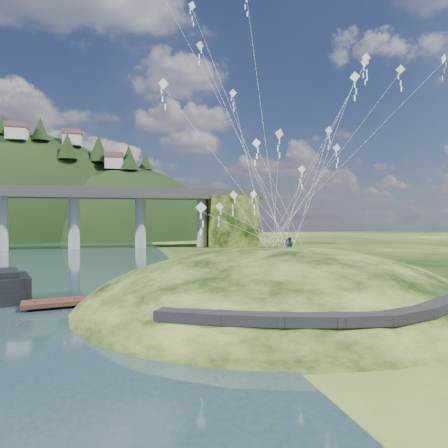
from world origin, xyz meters
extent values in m
plane|color=black|center=(0.00, 0.00, 0.00)|extent=(320.00, 320.00, 0.00)
ellipsoid|color=black|center=(8.00, 2.00, -1.50)|extent=(36.00, 32.00, 13.00)
cube|color=black|center=(-1.50, -8.00, 2.03)|extent=(4.32, 3.62, 0.71)
cube|color=black|center=(1.50, -9.65, 2.09)|extent=(4.10, 2.97, 0.61)
cube|color=black|center=(4.50, -10.65, 2.08)|extent=(3.85, 2.37, 0.62)
cube|color=black|center=(7.50, -11.10, 2.04)|extent=(3.62, 1.83, 0.66)
cube|color=black|center=(10.50, -10.90, 2.05)|extent=(3.82, 2.27, 0.68)
cube|color=black|center=(13.50, -9.95, 2.14)|extent=(4.11, 2.97, 0.71)
cylinder|color=gray|center=(-32.00, 70.00, 6.50)|extent=(2.60, 2.60, 13.00)
cylinder|color=gray|center=(-16.50, 70.00, 6.50)|extent=(2.60, 2.60, 13.00)
cylinder|color=gray|center=(-1.00, 70.00, 6.50)|extent=(2.60, 2.60, 13.00)
cylinder|color=gray|center=(14.50, 70.00, 6.50)|extent=(2.60, 2.60, 13.00)
cube|color=black|center=(22.00, 70.00, 6.50)|extent=(12.00, 11.00, 13.00)
ellipsoid|color=black|center=(-40.00, 126.00, -6.00)|extent=(96.00, 68.00, 88.00)
ellipsoid|color=black|center=(-5.00, 118.00, -10.00)|extent=(76.00, 56.00, 72.00)
cone|color=black|center=(-42.87, 114.06, 37.88)|extent=(4.97, 4.97, 6.54)
cone|color=black|center=(-31.40, 112.04, 36.68)|extent=(5.83, 5.83, 7.67)
cone|color=black|center=(-22.45, 107.08, 30.58)|extent=(6.47, 6.47, 8.51)
cone|color=black|center=(-13.22, 113.99, 31.23)|extent=(7.13, 7.13, 9.38)
cone|color=black|center=(-3.12, 109.03, 27.87)|extent=(6.56, 6.56, 8.63)
cone|color=black|center=(2.77, 114.63, 27.68)|extent=(4.88, 4.88, 6.42)
cube|color=#C0B3A4|center=(-38.00, 110.00, 34.28)|extent=(6.00, 5.00, 4.00)
cube|color=brown|center=(-38.00, 110.00, 36.98)|extent=(6.40, 5.40, 1.60)
cube|color=#C0B3A4|center=(-22.00, 116.00, 34.18)|extent=(6.00, 5.00, 4.00)
cube|color=brown|center=(-22.00, 116.00, 36.88)|extent=(6.40, 5.40, 1.60)
cube|color=#C0B3A4|center=(-8.00, 110.00, 25.88)|extent=(6.00, 5.00, 4.00)
cube|color=brown|center=(-8.00, 110.00, 28.58)|extent=(6.40, 5.40, 1.60)
cube|color=#321A14|center=(-6.23, 6.18, 0.47)|extent=(14.76, 4.91, 0.36)
cylinder|color=#321A14|center=(-12.38, 5.05, 0.21)|extent=(0.31, 0.31, 1.04)
cylinder|color=#321A14|center=(-9.31, 5.61, 0.21)|extent=(0.31, 0.31, 1.04)
cylinder|color=#321A14|center=(-6.23, 6.18, 0.21)|extent=(0.31, 0.31, 1.04)
cylinder|color=#321A14|center=(-3.16, 6.75, 0.21)|extent=(0.31, 0.31, 1.04)
cylinder|color=#321A14|center=(-0.09, 7.32, 0.21)|extent=(0.31, 0.31, 1.04)
imported|color=#23262F|center=(8.62, 2.01, 5.77)|extent=(0.57, 0.38, 1.54)
imported|color=#23262F|center=(9.29, 2.89, 5.85)|extent=(0.99, 0.85, 1.76)
cube|color=silver|center=(5.28, 7.18, 9.85)|extent=(0.72, 0.53, 0.82)
cube|color=silver|center=(5.28, 7.18, 9.24)|extent=(0.11, 0.05, 0.49)
cube|color=silver|center=(5.28, 7.18, 8.64)|extent=(0.11, 0.05, 0.49)
cube|color=silver|center=(5.28, 7.18, 8.04)|extent=(0.11, 0.05, 0.49)
cube|color=silver|center=(0.53, 3.50, 25.77)|extent=(0.68, 0.30, 0.70)
cube|color=silver|center=(0.53, 3.50, 25.27)|extent=(0.09, 0.07, 0.41)
cube|color=silver|center=(0.53, 3.50, 24.76)|extent=(0.09, 0.07, 0.41)
cube|color=silver|center=(0.53, 3.50, 24.26)|extent=(0.09, 0.07, 0.41)
cube|color=silver|center=(6.15, 10.60, 20.89)|extent=(0.80, 0.23, 0.81)
cube|color=silver|center=(6.15, 10.60, 20.31)|extent=(0.11, 0.02, 0.47)
cube|color=silver|center=(6.15, 10.60, 19.74)|extent=(0.11, 0.02, 0.47)
cube|color=silver|center=(6.15, 10.60, 19.16)|extent=(0.11, 0.02, 0.47)
cube|color=silver|center=(14.04, -0.03, 19.69)|extent=(0.61, 0.69, 0.84)
cube|color=silver|center=(14.04, -0.03, 19.07)|extent=(0.11, 0.08, 0.51)
cube|color=silver|center=(14.04, -0.03, 18.45)|extent=(0.11, 0.08, 0.51)
cube|color=silver|center=(14.04, -0.03, 17.83)|extent=(0.11, 0.08, 0.51)
cube|color=silver|center=(7.37, 7.26, 9.93)|extent=(0.80, 0.40, 0.85)
cube|color=silver|center=(7.37, 7.26, 9.32)|extent=(0.10, 0.08, 0.50)
cube|color=silver|center=(7.37, 7.26, 8.71)|extent=(0.10, 0.08, 0.50)
cube|color=silver|center=(7.37, 7.26, 8.10)|extent=(0.10, 0.08, 0.50)
cube|color=silver|center=(16.43, -2.78, 19.55)|extent=(0.70, 0.29, 0.72)
cube|color=silver|center=(16.43, -2.78, 19.03)|extent=(0.10, 0.03, 0.43)
cube|color=silver|center=(16.43, -2.78, 18.51)|extent=(0.10, 0.03, 0.43)
cube|color=silver|center=(16.43, -2.78, 17.99)|extent=(0.10, 0.03, 0.43)
cube|color=silver|center=(4.97, 2.02, 26.00)|extent=(0.09, 0.05, 0.42)
cube|color=silver|center=(4.97, 2.02, 25.50)|extent=(0.09, 0.05, 0.42)
cube|color=silver|center=(4.97, 2.02, 24.99)|extent=(0.09, 0.05, 0.42)
cube|color=silver|center=(14.46, -0.85, 20.66)|extent=(0.77, 0.19, 0.76)
cube|color=silver|center=(14.46, -0.85, 20.12)|extent=(0.10, 0.04, 0.44)
cube|color=silver|center=(14.46, -0.85, 19.58)|extent=(0.10, 0.04, 0.44)
cube|color=silver|center=(14.46, -0.85, 19.03)|extent=(0.10, 0.04, 0.44)
cube|color=silver|center=(11.47, 4.90, 12.26)|extent=(0.78, 0.19, 0.78)
cube|color=silver|center=(11.47, 4.90, 11.71)|extent=(0.10, 0.03, 0.45)
cube|color=silver|center=(11.47, 4.90, 11.15)|extent=(0.10, 0.03, 0.45)
cube|color=silver|center=(11.47, 4.90, 10.60)|extent=(0.10, 0.03, 0.45)
cube|color=silver|center=(0.55, -0.37, 8.39)|extent=(0.89, 0.23, 0.88)
cube|color=silver|center=(0.55, -0.37, 7.76)|extent=(0.12, 0.04, 0.51)
cube|color=silver|center=(0.55, -0.37, 7.13)|extent=(0.12, 0.04, 0.51)
cube|color=silver|center=(0.55, -0.37, 6.51)|extent=(0.12, 0.04, 0.51)
cube|color=silver|center=(2.44, 9.84, 25.24)|extent=(0.84, 0.29, 0.81)
cube|color=silver|center=(2.44, 9.84, 24.64)|extent=(0.11, 0.06, 0.49)
cube|color=silver|center=(2.44, 9.84, 24.05)|extent=(0.11, 0.06, 0.49)
cube|color=silver|center=(2.44, 9.84, 23.46)|extent=(0.11, 0.06, 0.49)
cube|color=silver|center=(12.96, 1.03, 13.74)|extent=(0.76, 0.25, 0.74)
cube|color=silver|center=(12.96, 1.03, 13.20)|extent=(0.10, 0.04, 0.44)
cube|color=silver|center=(12.96, 1.03, 12.67)|extent=(0.10, 0.04, 0.44)
cube|color=silver|center=(12.96, 1.03, 12.14)|extent=(0.10, 0.04, 0.44)
cube|color=silver|center=(4.55, 10.09, 8.77)|extent=(0.88, 0.22, 0.87)
cube|color=silver|center=(4.55, 10.09, 8.15)|extent=(0.12, 0.05, 0.51)
cube|color=silver|center=(4.55, 10.09, 7.53)|extent=(0.12, 0.05, 0.51)
cube|color=silver|center=(4.55, 10.09, 6.91)|extent=(0.12, 0.05, 0.51)
cube|color=silver|center=(6.73, -1.02, 14.24)|extent=(0.77, 0.27, 0.77)
cube|color=silver|center=(6.73, -1.02, 13.68)|extent=(0.10, 0.08, 0.46)
cube|color=silver|center=(6.73, -1.02, 13.11)|extent=(0.10, 0.08, 0.46)
cube|color=silver|center=(6.73, -1.02, 12.55)|extent=(0.10, 0.08, 0.46)
cube|color=silver|center=(12.59, -3.81, 19.71)|extent=(0.72, 0.21, 0.70)
cube|color=silver|center=(12.59, -3.81, 19.20)|extent=(0.09, 0.04, 0.41)
cube|color=silver|center=(12.59, -3.81, 18.69)|extent=(0.09, 0.04, 0.41)
cube|color=silver|center=(12.59, -3.81, 18.19)|extent=(0.09, 0.04, 0.41)
cube|color=silver|center=(-2.36, -0.90, 17.48)|extent=(0.78, 0.17, 0.77)
cube|color=silver|center=(-2.36, -0.90, 16.92)|extent=(0.10, 0.03, 0.45)
cube|color=silver|center=(-2.36, -0.90, 16.37)|extent=(0.10, 0.03, 0.45)
cube|color=silver|center=(-2.36, -0.90, 15.82)|extent=(0.10, 0.03, 0.45)
cube|color=silver|center=(15.32, 6.68, 16.57)|extent=(0.84, 0.21, 0.83)
cube|color=silver|center=(15.32, 6.68, 15.98)|extent=(0.11, 0.05, 0.48)
cube|color=silver|center=(15.32, 6.68, 15.39)|extent=(0.11, 0.05, 0.48)
cube|color=silver|center=(15.32, 6.68, 14.79)|extent=(0.11, 0.05, 0.48)
cube|color=silver|center=(5.83, 1.93, 13.99)|extent=(0.57, 0.63, 0.80)
cube|color=silver|center=(5.83, 1.93, 13.42)|extent=(0.10, 0.08, 0.47)
cube|color=silver|center=(5.83, 1.93, 12.86)|extent=(0.10, 0.08, 0.47)
cube|color=silver|center=(5.83, 1.93, 12.29)|extent=(0.10, 0.08, 0.47)
cube|color=silver|center=(17.79, -5.80, 19.38)|extent=(0.63, 0.31, 0.66)
cube|color=silver|center=(17.79, -5.80, 18.90)|extent=(0.08, 0.07, 0.39)
cube|color=silver|center=(17.79, -5.80, 18.42)|extent=(0.08, 0.07, 0.39)
cube|color=silver|center=(17.79, -5.80, 17.94)|extent=(0.08, 0.07, 0.39)
camera|label=1|loc=(-5.33, -30.57, 7.66)|focal=32.00mm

